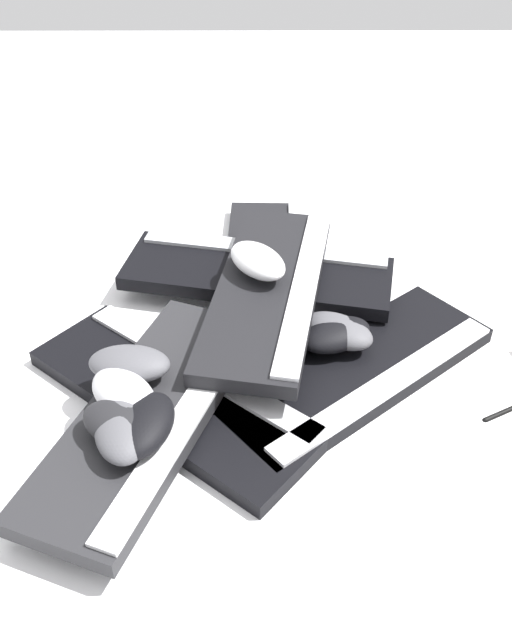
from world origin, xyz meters
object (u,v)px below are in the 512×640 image
at_px(mouse_2, 256,261).
at_px(mouse_4, 338,331).
at_px(keyboard_2, 359,372).
at_px(mouse_3, 130,364).
at_px(mouse_0, 124,394).
at_px(keyboard_3, 150,414).
at_px(keyboard_1, 173,395).
at_px(keyboard_4, 258,272).
at_px(mouse_5, 122,425).
at_px(keyboard_0, 270,270).
at_px(mouse_7, 122,430).
at_px(keyboard_5, 270,290).
at_px(mouse_6, 336,335).
at_px(mouse_1, 145,425).

relative_size(mouse_2, mouse_4, 1.00).
height_order(keyboard_2, mouse_3, mouse_3).
relative_size(mouse_0, mouse_3, 1.00).
bearing_deg(mouse_2, keyboard_3, 116.17).
height_order(keyboard_1, keyboard_2, same).
distance_m(keyboard_4, mouse_5, 0.42).
bearing_deg(keyboard_2, keyboard_0, 25.18).
relative_size(keyboard_2, mouse_5, 3.96).
height_order(mouse_0, mouse_7, same).
relative_size(keyboard_1, mouse_3, 3.95).
bearing_deg(keyboard_5, keyboard_1, 140.73).
bearing_deg(keyboard_2, keyboard_5, 46.56).
distance_m(keyboard_5, mouse_6, 0.13).
bearing_deg(keyboard_4, mouse_2, 176.27).
bearing_deg(keyboard_5, keyboard_2, -133.44).
xyz_separation_m(mouse_0, mouse_7, (-0.06, -0.01, 0.00)).
distance_m(keyboard_3, mouse_0, 0.05).
distance_m(keyboard_3, mouse_4, 0.31).
height_order(keyboard_4, mouse_1, mouse_1).
xyz_separation_m(keyboard_5, mouse_1, (-0.29, 0.16, 0.01)).
relative_size(keyboard_5, mouse_5, 4.18).
distance_m(keyboard_0, mouse_5, 0.48).
height_order(mouse_2, mouse_7, mouse_2).
bearing_deg(keyboard_5, mouse_1, 151.49).
bearing_deg(keyboard_1, keyboard_2, -80.02).
xyz_separation_m(keyboard_3, keyboard_5, (0.23, -0.16, 0.03)).
height_order(keyboard_4, mouse_4, mouse_4).
xyz_separation_m(keyboard_3, mouse_0, (-0.00, 0.03, 0.04)).
relative_size(keyboard_5, mouse_0, 4.18).
bearing_deg(keyboard_2, mouse_7, 119.19).
height_order(mouse_1, mouse_5, same).
xyz_separation_m(keyboard_1, keyboard_4, (0.26, -0.12, 0.03)).
relative_size(keyboard_4, keyboard_5, 1.00).
bearing_deg(keyboard_0, mouse_1, 159.61).
bearing_deg(mouse_1, mouse_6, -36.66).
relative_size(mouse_4, mouse_7, 1.00).
height_order(keyboard_1, mouse_2, mouse_2).
xyz_separation_m(keyboard_1, keyboard_5, (0.17, -0.14, 0.06)).
bearing_deg(keyboard_2, mouse_0, 109.49).
relative_size(keyboard_0, mouse_2, 4.04).
bearing_deg(mouse_6, mouse_2, 111.85).
xyz_separation_m(keyboard_0, keyboard_1, (-0.31, 0.14, 0.00)).
bearing_deg(mouse_7, mouse_5, -1.20).
relative_size(keyboard_4, mouse_2, 4.19).
bearing_deg(keyboard_2, mouse_4, 29.09).
relative_size(mouse_0, mouse_5, 1.00).
height_order(keyboard_3, mouse_2, mouse_2).
height_order(mouse_3, mouse_5, same).
relative_size(keyboard_0, keyboard_2, 1.02).
height_order(keyboard_1, mouse_7, mouse_7).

